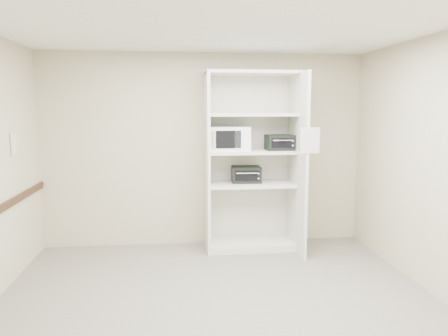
{
  "coord_description": "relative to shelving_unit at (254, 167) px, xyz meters",
  "views": [
    {
      "loc": [
        -0.42,
        -4.13,
        1.94
      ],
      "look_at": [
        0.22,
        1.42,
        1.17
      ],
      "focal_mm": 35.0,
      "sensor_mm": 36.0,
      "label": 1
    }
  ],
  "objects": [
    {
      "name": "wall_poster",
      "position": [
        -2.9,
        -0.64,
        0.4
      ],
      "size": [
        0.01,
        0.19,
        0.26
      ],
      "primitive_type": "cube",
      "color": "white",
      "rests_on": "wall_left"
    },
    {
      "name": "microwave",
      "position": [
        -0.34,
        0.02,
        0.4
      ],
      "size": [
        0.54,
        0.42,
        0.32
      ],
      "primitive_type": "cube",
      "rotation": [
        0.0,
        0.0,
        -0.02
      ],
      "color": "white",
      "rests_on": "shelving_unit"
    },
    {
      "name": "paper_sign",
      "position": [
        0.58,
        -0.63,
        0.41
      ],
      "size": [
        0.24,
        0.02,
        0.31
      ],
      "primitive_type": "cube",
      "rotation": [
        0.0,
        0.0,
        0.07
      ],
      "color": "white",
      "rests_on": "shelving_unit"
    },
    {
      "name": "wall_right",
      "position": [
        1.58,
        -1.7,
        0.22
      ],
      "size": [
        0.02,
        4.0,
        2.7
      ],
      "primitive_type": "cube",
      "color": "#B5AB8A",
      "rests_on": "ground"
    },
    {
      "name": "shelving_unit",
      "position": [
        0.0,
        0.0,
        0.0
      ],
      "size": [
        1.24,
        0.92,
        2.42
      ],
      "color": "beige",
      "rests_on": "floor"
    },
    {
      "name": "toaster_oven_lower",
      "position": [
        -0.11,
        0.04,
        -0.1
      ],
      "size": [
        0.41,
        0.32,
        0.22
      ],
      "primitive_type": "cube",
      "rotation": [
        0.0,
        0.0,
        -0.06
      ],
      "color": "black",
      "rests_on": "shelving_unit"
    },
    {
      "name": "floor",
      "position": [
        -0.67,
        -1.7,
        -1.13
      ],
      "size": [
        4.5,
        4.0,
        0.01
      ],
      "primitive_type": "cube",
      "color": "#605A53",
      "rests_on": "ground"
    },
    {
      "name": "toaster_oven_upper",
      "position": [
        0.34,
        -0.05,
        0.34
      ],
      "size": [
        0.38,
        0.29,
        0.21
      ],
      "primitive_type": "cube",
      "rotation": [
        0.0,
        0.0,
        0.06
      ],
      "color": "black",
      "rests_on": "shelving_unit"
    },
    {
      "name": "wall_front",
      "position": [
        -0.67,
        -3.7,
        0.22
      ],
      "size": [
        4.5,
        0.02,
        2.7
      ],
      "primitive_type": "cube",
      "color": "#B5AB8A",
      "rests_on": "ground"
    },
    {
      "name": "wall_back",
      "position": [
        -0.67,
        0.3,
        0.22
      ],
      "size": [
        4.5,
        0.02,
        2.7
      ],
      "primitive_type": "cube",
      "color": "#B5AB8A",
      "rests_on": "ground"
    },
    {
      "name": "ceiling",
      "position": [
        -0.67,
        -1.7,
        1.57
      ],
      "size": [
        4.5,
        4.0,
        0.01
      ],
      "primitive_type": "cube",
      "color": "white"
    }
  ]
}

